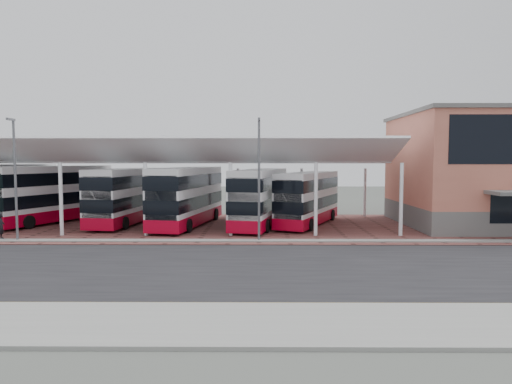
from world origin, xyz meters
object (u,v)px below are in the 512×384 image
(pedestrian, at_px, (1,226))
(bus_4, at_px, (260,198))
(bus_2, at_px, (128,196))
(bus_5, at_px, (308,199))
(bus_1, at_px, (53,194))
(bus_3, at_px, (188,197))

(pedestrian, bearing_deg, bus_4, -82.12)
(bus_2, bearing_deg, pedestrian, -121.93)
(bus_5, xyz_separation_m, pedestrian, (-21.52, -7.16, -1.27))
(bus_1, relative_size, bus_3, 1.01)
(bus_3, xyz_separation_m, pedestrian, (-11.62, -6.55, -1.47))
(bus_2, distance_m, pedestrian, 10.17)
(bus_5, bearing_deg, pedestrian, -138.61)
(bus_1, height_order, pedestrian, bus_1)
(bus_2, height_order, pedestrian, bus_2)
(bus_2, height_order, bus_5, bus_2)
(bus_4, relative_size, bus_5, 1.07)
(bus_2, bearing_deg, bus_1, -178.33)
(bus_4, height_order, bus_5, bus_4)
(bus_1, xyz_separation_m, bus_3, (11.86, -1.89, -0.05))
(bus_3, distance_m, pedestrian, 13.42)
(bus_1, height_order, bus_5, bus_1)
(bus_3, bearing_deg, bus_5, 13.69)
(bus_3, relative_size, bus_5, 1.11)
(bus_3, xyz_separation_m, bus_4, (5.92, -0.11, -0.08))
(bus_4, bearing_deg, bus_5, 22.61)
(bus_2, bearing_deg, bus_4, -0.05)
(bus_5, bearing_deg, bus_2, -159.54)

